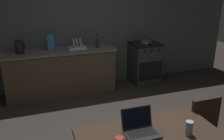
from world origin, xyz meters
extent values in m
cube|color=#49504D|center=(0.30, 2.46, 1.38)|extent=(6.40, 0.10, 2.76)
cube|color=#4C3D2D|center=(-0.59, 2.11, 0.43)|extent=(2.10, 0.60, 0.87)
cube|color=#66605B|center=(-0.59, 2.11, 0.89)|extent=(2.16, 0.64, 0.04)
cube|color=#2D2D30|center=(1.27, 2.11, 0.43)|extent=(0.60, 0.60, 0.87)
cube|color=black|center=(1.27, 2.11, 0.89)|extent=(0.60, 0.60, 0.04)
cube|color=black|center=(1.27, 1.80, 0.36)|extent=(0.54, 0.01, 0.40)
cylinder|color=black|center=(1.11, 1.79, 0.81)|extent=(0.04, 0.02, 0.04)
cylinder|color=black|center=(1.27, 1.79, 0.81)|extent=(0.04, 0.02, 0.04)
cylinder|color=black|center=(1.43, 1.79, 0.81)|extent=(0.04, 0.02, 0.04)
cube|color=#332319|center=(-0.14, -0.83, 0.72)|extent=(1.38, 0.77, 0.04)
cylinder|color=#332319|center=(0.49, -0.51, 0.35)|extent=(0.05, 0.05, 0.70)
cube|color=#2D2116|center=(0.71, -0.75, 0.44)|extent=(0.40, 0.40, 0.04)
cube|color=#2D2116|center=(0.71, -0.57, 0.67)|extent=(0.38, 0.04, 0.42)
cube|color=#232326|center=(-0.22, -0.80, 0.75)|extent=(0.32, 0.22, 0.02)
cube|color=black|center=(-0.22, -0.78, 0.76)|extent=(0.28, 0.12, 0.00)
cube|color=#232326|center=(-0.22, -0.66, 0.86)|extent=(0.32, 0.06, 0.20)
cube|color=black|center=(-0.22, -0.66, 0.86)|extent=(0.29, 0.05, 0.18)
cylinder|color=black|center=(-1.31, 2.11, 0.92)|extent=(0.16, 0.16, 0.02)
cylinder|color=black|center=(-1.31, 2.11, 1.03)|extent=(0.15, 0.15, 0.21)
cylinder|color=black|center=(-1.31, 2.11, 1.15)|extent=(0.09, 0.09, 0.02)
cube|color=black|center=(-1.22, 2.11, 1.05)|extent=(0.02, 0.02, 0.15)
cylinder|color=#2D2D33|center=(0.16, 2.06, 1.01)|extent=(0.07, 0.07, 0.20)
cone|color=#2D2D33|center=(0.16, 2.06, 1.14)|extent=(0.07, 0.07, 0.06)
cylinder|color=black|center=(0.16, 2.06, 1.18)|extent=(0.03, 0.03, 0.02)
cylinder|color=gray|center=(1.27, 2.09, 0.91)|extent=(0.22, 0.22, 0.01)
torus|color=gray|center=(1.27, 2.09, 0.94)|extent=(0.24, 0.24, 0.02)
cylinder|color=black|center=(1.27, 1.89, 0.93)|extent=(0.02, 0.18, 0.02)
cylinder|color=#99B7C6|center=(0.20, -0.93, 0.82)|extent=(0.07, 0.07, 0.14)
cube|color=#3372B2|center=(-0.74, 2.13, 1.06)|extent=(0.13, 0.05, 0.30)
cube|color=silver|center=(-0.24, 2.11, 0.92)|extent=(0.34, 0.26, 0.03)
cylinder|color=white|center=(-0.31, 2.11, 1.03)|extent=(0.04, 0.18, 0.18)
cylinder|color=white|center=(-0.24, 2.11, 1.03)|extent=(0.04, 0.18, 0.18)
cylinder|color=white|center=(-0.17, 2.11, 1.03)|extent=(0.04, 0.18, 0.18)
camera|label=1|loc=(-1.16, -2.59, 2.10)|focal=39.26mm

